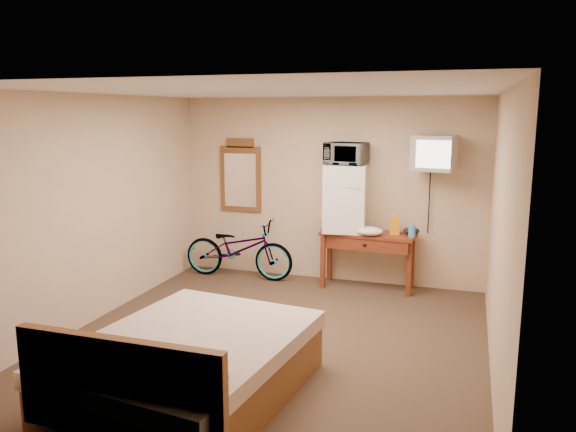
# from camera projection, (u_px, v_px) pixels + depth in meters

# --- Properties ---
(room) EXTENTS (4.60, 4.64, 2.50)m
(room) POSITION_uv_depth(u_px,v_px,m) (272.00, 221.00, 5.52)
(room) COLOR #3F321F
(room) RESTS_ON ground
(desk) EXTENTS (1.25, 0.56, 0.75)m
(desk) POSITION_uv_depth(u_px,v_px,m) (367.00, 243.00, 7.32)
(desk) COLOR brown
(desk) RESTS_ON floor
(mini_fridge) EXTENTS (0.59, 0.57, 0.88)m
(mini_fridge) POSITION_uv_depth(u_px,v_px,m) (345.00, 198.00, 7.36)
(mini_fridge) COLOR white
(mini_fridge) RESTS_ON desk
(microwave) EXTENTS (0.57, 0.43, 0.28)m
(microwave) POSITION_uv_depth(u_px,v_px,m) (346.00, 154.00, 7.25)
(microwave) COLOR white
(microwave) RESTS_ON mini_fridge
(snack_bag) EXTENTS (0.13, 0.09, 0.24)m
(snack_bag) POSITION_uv_depth(u_px,v_px,m) (395.00, 226.00, 7.19)
(snack_bag) COLOR orange
(snack_bag) RESTS_ON desk
(blue_cup) EXTENTS (0.09, 0.09, 0.15)m
(blue_cup) POSITION_uv_depth(u_px,v_px,m) (412.00, 231.00, 7.07)
(blue_cup) COLOR #4499E9
(blue_cup) RESTS_ON desk
(cloth_cream) EXTENTS (0.36, 0.27, 0.11)m
(cloth_cream) POSITION_uv_depth(u_px,v_px,m) (369.00, 231.00, 7.16)
(cloth_cream) COLOR white
(cloth_cream) RESTS_ON desk
(cloth_dark_a) EXTENTS (0.27, 0.20, 0.10)m
(cloth_dark_a) POSITION_uv_depth(u_px,v_px,m) (331.00, 229.00, 7.33)
(cloth_dark_a) COLOR black
(cloth_dark_a) RESTS_ON desk
(cloth_dark_b) EXTENTS (0.21, 0.17, 0.10)m
(cloth_dark_b) POSITION_uv_depth(u_px,v_px,m) (411.00, 231.00, 7.22)
(cloth_dark_b) COLOR black
(cloth_dark_b) RESTS_ON desk
(crt_television) EXTENTS (0.56, 0.62, 0.43)m
(crt_television) POSITION_uv_depth(u_px,v_px,m) (434.00, 153.00, 6.88)
(crt_television) COLOR black
(crt_television) RESTS_ON room
(wall_mirror) EXTENTS (0.61, 0.04, 1.04)m
(wall_mirror) POSITION_uv_depth(u_px,v_px,m) (241.00, 176.00, 8.01)
(wall_mirror) COLOR brown
(wall_mirror) RESTS_ON room
(bicycle) EXTENTS (1.59, 0.58, 0.83)m
(bicycle) POSITION_uv_depth(u_px,v_px,m) (239.00, 249.00, 7.86)
(bicycle) COLOR black
(bicycle) RESTS_ON floor
(bed) EXTENTS (1.78, 2.22, 0.90)m
(bed) POSITION_uv_depth(u_px,v_px,m) (186.00, 367.00, 4.49)
(bed) COLOR brown
(bed) RESTS_ON floor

